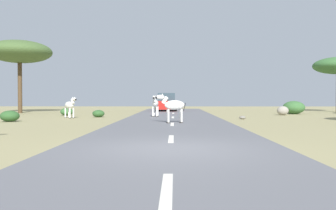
{
  "coord_description": "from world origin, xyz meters",
  "views": [
    {
      "loc": [
        0.11,
        -8.81,
        1.33
      ],
      "look_at": [
        -0.29,
        12.13,
        0.9
      ],
      "focal_mm": 37.16,
      "sensor_mm": 36.0,
      "label": 1
    }
  ],
  "objects_px": {
    "zebra_2": "(70,105)",
    "bush_0": "(98,114)",
    "car_0": "(167,103)",
    "bush_4": "(67,112)",
    "rock_1": "(242,118)",
    "zebra_1": "(173,105)",
    "bush_2": "(294,108)",
    "bush_1": "(10,116)",
    "tree_1": "(20,52)",
    "rock_2": "(283,111)",
    "rock_0": "(98,112)",
    "zebra_0": "(155,104)"
  },
  "relations": [
    {
      "from": "bush_2",
      "to": "rock_2",
      "type": "relative_size",
      "value": 2.03
    },
    {
      "from": "car_0",
      "to": "rock_1",
      "type": "relative_size",
      "value": 11.05
    },
    {
      "from": "zebra_2",
      "to": "bush_1",
      "type": "distance_m",
      "value": 4.09
    },
    {
      "from": "tree_1",
      "to": "rock_2",
      "type": "xyz_separation_m",
      "value": [
        21.75,
        -3.26,
        -4.95
      ]
    },
    {
      "from": "bush_0",
      "to": "bush_2",
      "type": "distance_m",
      "value": 15.79
    },
    {
      "from": "zebra_2",
      "to": "bush_0",
      "type": "relative_size",
      "value": 1.71
    },
    {
      "from": "car_0",
      "to": "bush_4",
      "type": "height_order",
      "value": "car_0"
    },
    {
      "from": "zebra_1",
      "to": "bush_1",
      "type": "relative_size",
      "value": 1.51
    },
    {
      "from": "bush_1",
      "to": "rock_2",
      "type": "xyz_separation_m",
      "value": [
        17.46,
        7.59,
        0.03
      ]
    },
    {
      "from": "bush_2",
      "to": "rock_0",
      "type": "height_order",
      "value": "bush_2"
    },
    {
      "from": "bush_0",
      "to": "bush_1",
      "type": "bearing_deg",
      "value": -130.49
    },
    {
      "from": "bush_1",
      "to": "zebra_2",
      "type": "bearing_deg",
      "value": 54.1
    },
    {
      "from": "bush_4",
      "to": "tree_1",
      "type": "bearing_deg",
      "value": 142.65
    },
    {
      "from": "zebra_1",
      "to": "bush_0",
      "type": "height_order",
      "value": "zebra_1"
    },
    {
      "from": "rock_0",
      "to": "bush_2",
      "type": "bearing_deg",
      "value": -1.63
    },
    {
      "from": "tree_1",
      "to": "rock_0",
      "type": "bearing_deg",
      "value": -7.25
    },
    {
      "from": "bush_1",
      "to": "bush_2",
      "type": "relative_size",
      "value": 0.59
    },
    {
      "from": "zebra_2",
      "to": "tree_1",
      "type": "height_order",
      "value": "tree_1"
    },
    {
      "from": "bush_4",
      "to": "bush_1",
      "type": "bearing_deg",
      "value": -99.13
    },
    {
      "from": "zebra_0",
      "to": "bush_0",
      "type": "relative_size",
      "value": 1.89
    },
    {
      "from": "rock_1",
      "to": "bush_0",
      "type": "bearing_deg",
      "value": 167.46
    },
    {
      "from": "zebra_0",
      "to": "rock_2",
      "type": "xyz_separation_m",
      "value": [
        9.6,
        3.17,
        -0.58
      ]
    },
    {
      "from": "zebra_2",
      "to": "rock_2",
      "type": "relative_size",
      "value": 1.61
    },
    {
      "from": "zebra_0",
      "to": "rock_1",
      "type": "relative_size",
      "value": 3.96
    },
    {
      "from": "zebra_1",
      "to": "bush_0",
      "type": "bearing_deg",
      "value": 29.13
    },
    {
      "from": "bush_2",
      "to": "rock_1",
      "type": "relative_size",
      "value": 4.53
    },
    {
      "from": "zebra_2",
      "to": "bush_0",
      "type": "xyz_separation_m",
      "value": [
        1.56,
        1.33,
        -0.59
      ]
    },
    {
      "from": "car_0",
      "to": "bush_0",
      "type": "bearing_deg",
      "value": -112.77
    },
    {
      "from": "zebra_0",
      "to": "bush_2",
      "type": "height_order",
      "value": "zebra_0"
    },
    {
      "from": "zebra_0",
      "to": "rock_0",
      "type": "bearing_deg",
      "value": -43.35
    },
    {
      "from": "bush_0",
      "to": "rock_2",
      "type": "xyz_separation_m",
      "value": [
        13.52,
        2.98,
        0.1
      ]
    },
    {
      "from": "bush_2",
      "to": "rock_1",
      "type": "height_order",
      "value": "bush_2"
    },
    {
      "from": "zebra_1",
      "to": "rock_2",
      "type": "distance_m",
      "value": 12.37
    },
    {
      "from": "zebra_0",
      "to": "bush_4",
      "type": "xyz_separation_m",
      "value": [
        -6.77,
        2.33,
        -0.64
      ]
    },
    {
      "from": "tree_1",
      "to": "zebra_2",
      "type": "bearing_deg",
      "value": -48.66
    },
    {
      "from": "bush_4",
      "to": "zebra_0",
      "type": "bearing_deg",
      "value": -19.02
    },
    {
      "from": "zebra_1",
      "to": "rock_0",
      "type": "height_order",
      "value": "zebra_1"
    },
    {
      "from": "bush_4",
      "to": "zebra_2",
      "type": "bearing_deg",
      "value": -69.63
    },
    {
      "from": "rock_2",
      "to": "bush_4",
      "type": "bearing_deg",
      "value": -177.07
    },
    {
      "from": "car_0",
      "to": "rock_0",
      "type": "xyz_separation_m",
      "value": [
        -5.65,
        -5.09,
        -0.69
      ]
    },
    {
      "from": "zebra_2",
      "to": "rock_1",
      "type": "distance_m",
      "value": 11.07
    },
    {
      "from": "car_0",
      "to": "bush_0",
      "type": "relative_size",
      "value": 5.26
    },
    {
      "from": "car_0",
      "to": "rock_2",
      "type": "relative_size",
      "value": 4.96
    },
    {
      "from": "bush_2",
      "to": "bush_1",
      "type": "bearing_deg",
      "value": -153.37
    },
    {
      "from": "bush_1",
      "to": "bush_2",
      "type": "distance_m",
      "value": 21.2
    },
    {
      "from": "zebra_1",
      "to": "bush_0",
      "type": "relative_size",
      "value": 1.91
    },
    {
      "from": "bush_0",
      "to": "rock_1",
      "type": "distance_m",
      "value": 9.69
    },
    {
      "from": "bush_0",
      "to": "rock_1",
      "type": "xyz_separation_m",
      "value": [
        9.45,
        -2.1,
        -0.14
      ]
    },
    {
      "from": "rock_1",
      "to": "rock_2",
      "type": "distance_m",
      "value": 6.51
    },
    {
      "from": "zebra_1",
      "to": "rock_1",
      "type": "relative_size",
      "value": 4.0
    }
  ]
}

